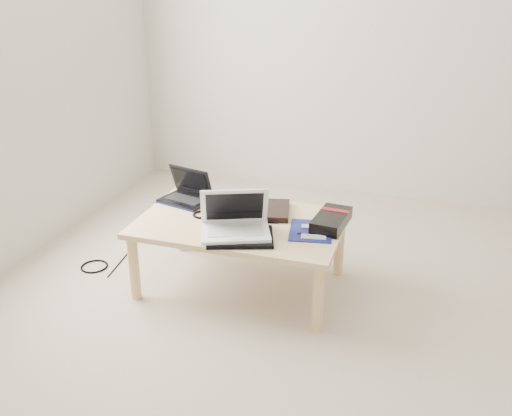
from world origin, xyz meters
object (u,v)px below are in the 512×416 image
(netbook, at_px, (187,194))
(gpu_box, at_px, (331,220))
(coffee_table, at_px, (240,229))
(white_laptop, at_px, (235,223))

(netbook, xyz_separation_m, gpu_box, (0.87, -0.09, -0.01))
(coffee_table, xyz_separation_m, gpu_box, (0.48, 0.09, 0.08))
(white_laptop, bearing_deg, gpu_box, 30.49)
(coffee_table, height_order, gpu_box, gpu_box)
(coffee_table, bearing_deg, netbook, 155.69)
(netbook, bearing_deg, white_laptop, -39.65)
(white_laptop, bearing_deg, coffee_table, 100.95)
(netbook, xyz_separation_m, white_laptop, (0.42, -0.35, 0.03))
(netbook, bearing_deg, coffee_table, -24.31)
(netbook, height_order, white_laptop, white_laptop)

